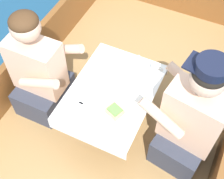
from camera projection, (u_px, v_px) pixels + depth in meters
name	position (u px, v px, depth m)	size (l,w,h in m)	color
ground_plane	(118.00, 125.00, 2.93)	(60.00, 60.00, 0.00)	navy
boat_deck	(118.00, 118.00, 2.82)	(1.86, 3.07, 0.26)	#A87F4C
gunwale_port	(27.00, 62.00, 2.79)	(0.06, 3.07, 0.40)	brown
cockpit_table	(112.00, 95.00, 2.34)	(0.60, 0.82, 0.43)	#B2B2B7
person_port	(39.00, 73.00, 2.44)	(0.52, 0.44, 0.99)	#333847
person_starboard	(190.00, 122.00, 2.14)	(0.57, 0.51, 1.06)	#333847
plate_sandwich	(115.00, 113.00, 2.18)	(0.20, 0.20, 0.01)	white
plate_bread	(120.00, 80.00, 2.36)	(0.16, 0.16, 0.01)	white
sandwich	(115.00, 111.00, 2.16)	(0.13, 0.13, 0.05)	#E0BC7F
bowl_port_near	(82.00, 118.00, 2.14)	(0.12, 0.12, 0.04)	white
bowl_starboard_near	(100.00, 71.00, 2.39)	(0.11, 0.11, 0.04)	white
coffee_cup_port	(137.00, 99.00, 2.23)	(0.11, 0.08, 0.05)	white
coffee_cup_starboard	(155.00, 68.00, 2.40)	(0.10, 0.07, 0.06)	white
coffee_cup_center	(117.00, 62.00, 2.43)	(0.10, 0.07, 0.06)	white
utensil_spoon_starboard	(109.00, 88.00, 2.32)	(0.17, 0.07, 0.01)	silver
utensil_fork_starboard	(87.00, 106.00, 2.22)	(0.17, 0.02, 0.00)	silver
utensil_spoon_port	(91.00, 92.00, 2.29)	(0.12, 0.14, 0.01)	silver
utensil_spoon_center	(134.00, 72.00, 2.41)	(0.16, 0.08, 0.01)	silver
utensil_knife_port	(139.00, 79.00, 2.37)	(0.17, 0.04, 0.00)	silver
utensil_knife_starboard	(142.00, 63.00, 2.46)	(0.11, 0.14, 0.00)	silver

